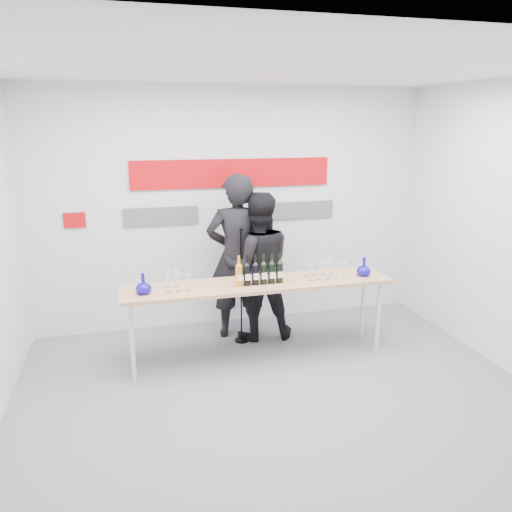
# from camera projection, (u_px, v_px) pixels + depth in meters

# --- Properties ---
(ground) EXTENTS (5.00, 5.00, 0.00)m
(ground) POSITION_uv_depth(u_px,v_px,m) (277.00, 395.00, 4.83)
(ground) COLOR slate
(ground) RESTS_ON ground
(back_wall) EXTENTS (5.00, 0.04, 3.00)m
(back_wall) POSITION_uv_depth(u_px,v_px,m) (233.00, 209.00, 6.31)
(back_wall) COLOR silver
(back_wall) RESTS_ON ground
(signage) EXTENTS (3.38, 0.02, 0.79)m
(signage) POSITION_uv_depth(u_px,v_px,m) (228.00, 185.00, 6.19)
(signage) COLOR #BF080E
(signage) RESTS_ON back_wall
(tasting_table) EXTENTS (2.93, 0.59, 0.88)m
(tasting_table) POSITION_uv_depth(u_px,v_px,m) (258.00, 288.00, 5.43)
(tasting_table) COLOR tan
(tasting_table) RESTS_ON ground
(wine_bottles) EXTENTS (0.53, 0.08, 0.33)m
(wine_bottles) POSITION_uv_depth(u_px,v_px,m) (259.00, 269.00, 5.31)
(wine_bottles) COLOR #BF7F19
(wine_bottles) RESTS_ON tasting_table
(decanter_left) EXTENTS (0.16, 0.16, 0.21)m
(decanter_left) POSITION_uv_depth(u_px,v_px,m) (143.00, 284.00, 5.03)
(decanter_left) COLOR #14089D
(decanter_left) RESTS_ON tasting_table
(decanter_right) EXTENTS (0.16, 0.16, 0.21)m
(decanter_right) POSITION_uv_depth(u_px,v_px,m) (364.00, 266.00, 5.63)
(decanter_right) COLOR #14089D
(decanter_right) RESTS_ON tasting_table
(glasses_left) EXTENTS (0.26, 0.22, 0.18)m
(glasses_left) POSITION_uv_depth(u_px,v_px,m) (176.00, 281.00, 5.15)
(glasses_left) COLOR silver
(glasses_left) RESTS_ON tasting_table
(glasses_right) EXTENTS (0.46, 0.22, 0.18)m
(glasses_right) POSITION_uv_depth(u_px,v_px,m) (324.00, 269.00, 5.56)
(glasses_right) COLOR silver
(glasses_right) RESTS_ON tasting_table
(presenter_left) EXTENTS (0.79, 0.57, 2.00)m
(presenter_left) POSITION_uv_depth(u_px,v_px,m) (237.00, 257.00, 5.97)
(presenter_left) COLOR black
(presenter_left) RESTS_ON ground
(presenter_right) EXTENTS (0.92, 0.74, 1.79)m
(presenter_right) POSITION_uv_depth(u_px,v_px,m) (258.00, 267.00, 5.95)
(presenter_right) COLOR black
(presenter_right) RESTS_ON ground
(mic_stand) EXTENTS (0.16, 0.16, 1.41)m
(mic_stand) POSITION_uv_depth(u_px,v_px,m) (241.00, 308.00, 5.92)
(mic_stand) COLOR black
(mic_stand) RESTS_ON ground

